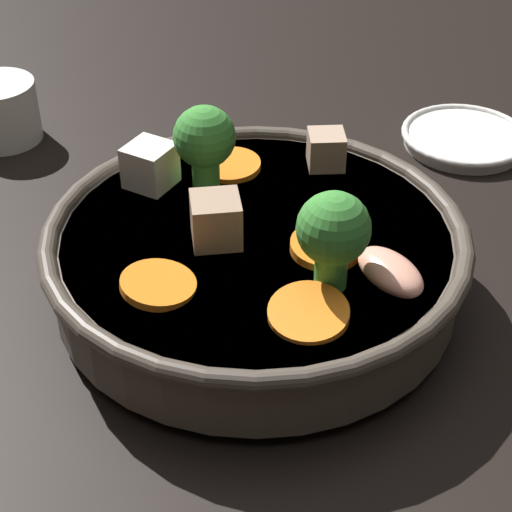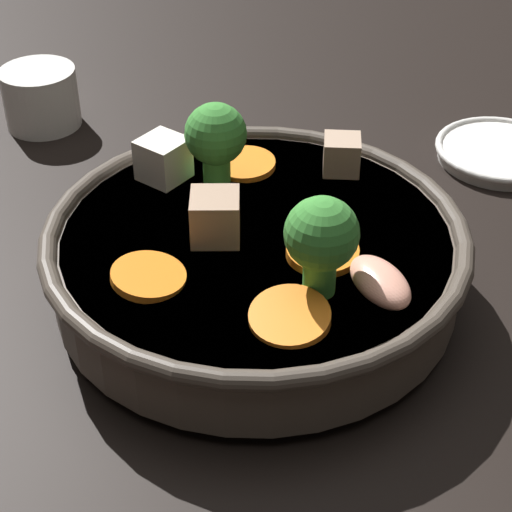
# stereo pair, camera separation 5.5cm
# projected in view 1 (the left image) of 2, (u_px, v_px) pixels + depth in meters

# --- Properties ---
(ground_plane) EXTENTS (3.00, 3.00, 0.00)m
(ground_plane) POSITION_uv_depth(u_px,v_px,m) (256.00, 299.00, 0.57)
(ground_plane) COLOR black
(stirfry_bowl) EXTENTS (0.27, 0.27, 0.12)m
(stirfry_bowl) POSITION_uv_depth(u_px,v_px,m) (256.00, 252.00, 0.55)
(stirfry_bowl) COLOR #51473D
(stirfry_bowl) RESTS_ON ground_plane
(side_saucer) EXTENTS (0.11, 0.11, 0.01)m
(side_saucer) POSITION_uv_depth(u_px,v_px,m) (465.00, 138.00, 0.74)
(side_saucer) COLOR white
(side_saucer) RESTS_ON ground_plane
(tea_cup) EXTENTS (0.07, 0.07, 0.05)m
(tea_cup) POSITION_uv_depth(u_px,v_px,m) (1.00, 110.00, 0.73)
(tea_cup) COLOR white
(tea_cup) RESTS_ON ground_plane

